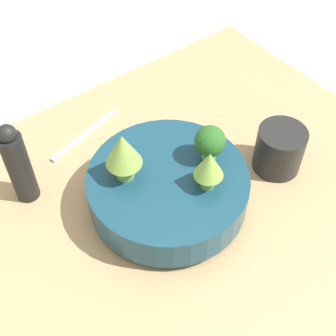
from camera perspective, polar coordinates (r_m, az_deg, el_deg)
The scene contains 9 objects.
ground_plane at distance 0.83m, azimuth 1.95°, elevation -6.61°, with size 6.00×6.00×0.00m, color #ADA89E.
table at distance 0.82m, azimuth 1.97°, elevation -5.99°, with size 0.90×0.76×0.03m.
bowl at distance 0.78m, azimuth -0.00°, elevation -2.50°, with size 0.27×0.27×0.07m.
romanesco_piece_far at distance 0.71m, azimuth 5.03°, elevation 0.21°, with size 0.05×0.05×0.07m.
broccoli_floret_left at distance 0.76m, azimuth 5.15°, elevation 3.17°, with size 0.05×0.05×0.07m.
romanesco_piece_near at distance 0.72m, azimuth -5.50°, elevation 1.93°, with size 0.06×0.06×0.09m.
cup at distance 0.86m, azimuth 13.41°, elevation 2.22°, with size 0.09×0.09×0.09m.
pepper_mill at distance 0.81m, azimuth -17.80°, elevation 0.40°, with size 0.04×0.04×0.17m.
fork at distance 0.94m, azimuth -10.04°, elevation 4.02°, with size 0.17×0.05×0.01m.
Camera 1 is at (0.31, 0.36, 0.69)m, focal length 50.00 mm.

